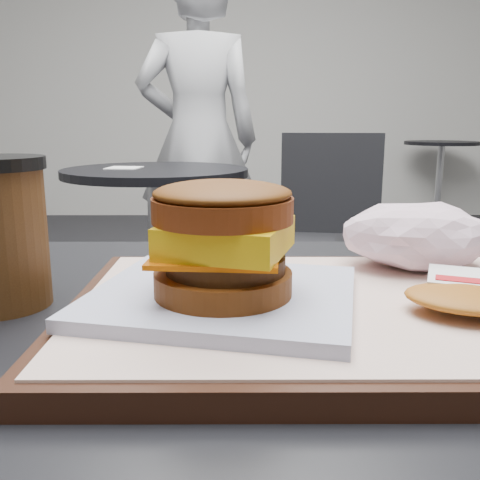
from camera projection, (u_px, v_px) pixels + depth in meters
name	position (u px, v px, depth m)	size (l,w,h in m)	color
serving_tray	(319.00, 312.00, 0.41)	(0.38, 0.28, 0.02)	black
breakfast_sandwich	(224.00, 254.00, 0.39)	(0.22, 0.21, 0.09)	silver
crumpled_wrapper	(416.00, 235.00, 0.49)	(0.14, 0.11, 0.06)	white
neighbor_table	(157.00, 220.00, 2.06)	(0.70, 0.70, 0.75)	black
napkin	(124.00, 168.00, 2.02)	(0.12, 0.12, 0.00)	white
neighbor_chair	(300.00, 225.00, 2.18)	(0.63, 0.48, 0.88)	#B5B5BB
patron	(198.00, 139.00, 2.67)	(0.61, 0.40, 1.67)	#B9B9BE
bg_table_far	(440.00, 162.00, 4.85)	(0.66, 0.66, 0.75)	black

